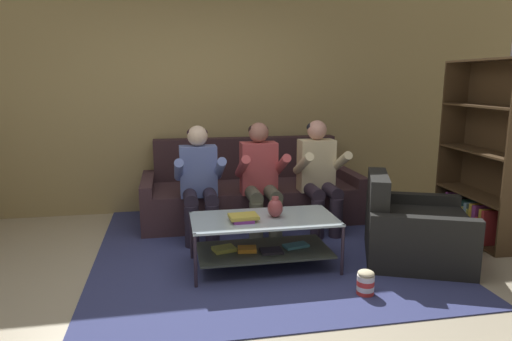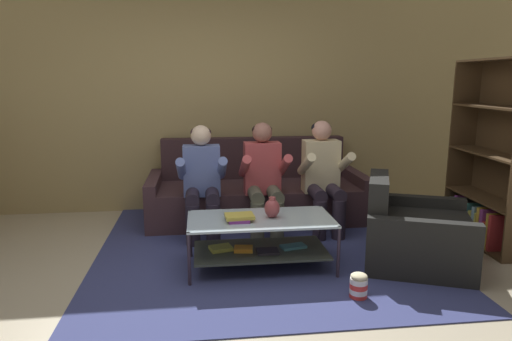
% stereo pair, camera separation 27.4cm
% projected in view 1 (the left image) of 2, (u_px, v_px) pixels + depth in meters
% --- Properties ---
extents(ground, '(16.80, 16.80, 0.00)m').
position_uv_depth(ground, '(230.00, 293.00, 3.51)').
color(ground, '#BFB397').
extents(back_partition, '(8.40, 0.12, 2.90)m').
position_uv_depth(back_partition, '(202.00, 93.00, 5.59)').
color(back_partition, tan).
rests_on(back_partition, ground).
extents(couch, '(2.49, 0.98, 0.92)m').
position_uv_depth(couch, '(251.00, 194.00, 5.39)').
color(couch, '#412A30').
rests_on(couch, ground).
extents(person_seated_left, '(0.50, 0.58, 1.16)m').
position_uv_depth(person_seated_left, '(199.00, 178.00, 4.64)').
color(person_seated_left, '#251F2D').
rests_on(person_seated_left, ground).
extents(person_seated_middle, '(0.50, 0.58, 1.18)m').
position_uv_depth(person_seated_middle, '(261.00, 175.00, 4.76)').
color(person_seated_middle, '#545544').
rests_on(person_seated_middle, ground).
extents(person_seated_right, '(0.50, 0.58, 1.19)m').
position_uv_depth(person_seated_right, '(319.00, 172.00, 4.88)').
color(person_seated_right, '#2D2431').
rests_on(person_seated_right, ground).
extents(coffee_table, '(1.24, 0.63, 0.45)m').
position_uv_depth(coffee_table, '(263.00, 235.00, 3.94)').
color(coffee_table, '#A9BEC8').
rests_on(coffee_table, ground).
extents(area_rug, '(3.10, 3.41, 0.01)m').
position_uv_depth(area_rug, '(259.00, 242.00, 4.60)').
color(area_rug, navy).
rests_on(area_rug, ground).
extents(vase, '(0.13, 0.13, 0.18)m').
position_uv_depth(vase, '(275.00, 208.00, 3.92)').
color(vase, '#903C41').
rests_on(vase, coffee_table).
extents(book_stack, '(0.25, 0.19, 0.05)m').
position_uv_depth(book_stack, '(243.00, 218.00, 3.82)').
color(book_stack, purple).
rests_on(book_stack, coffee_table).
extents(bookshelf, '(0.36, 1.12, 1.81)m').
position_uv_depth(bookshelf, '(480.00, 176.00, 4.69)').
color(bookshelf, '#4C3621').
rests_on(bookshelf, ground).
extents(armchair, '(1.15, 1.17, 0.78)m').
position_uv_depth(armchair, '(413.00, 232.00, 4.13)').
color(armchair, black).
rests_on(armchair, ground).
extents(popcorn_tub, '(0.13, 0.13, 0.20)m').
position_uv_depth(popcorn_tub, '(366.00, 283.00, 3.47)').
color(popcorn_tub, red).
rests_on(popcorn_tub, ground).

